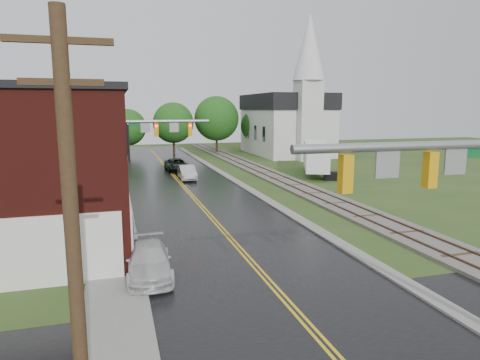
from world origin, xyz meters
name	(u,v)px	position (x,y,z in m)	size (l,w,h in m)	color
main_road	(185,189)	(0.00, 30.00, 0.00)	(10.00, 90.00, 0.02)	black
cross_road	(338,360)	(0.00, 2.00, 0.00)	(60.00, 9.00, 0.02)	black
curb_right	(229,178)	(5.40, 35.00, 0.00)	(0.80, 70.00, 0.12)	gray
sidewalk_left	(115,205)	(-6.20, 25.00, 0.00)	(2.40, 50.00, 0.12)	gray
yellow_house	(45,164)	(-11.00, 26.00, 3.20)	(8.00, 7.00, 6.40)	tan
darkred_building	(72,162)	(-10.00, 35.00, 2.20)	(7.00, 6.00, 4.40)	#3F0F0C
church	(289,117)	(20.00, 53.74, 5.83)	(10.40, 18.40, 20.00)	silver
railroad	(269,175)	(10.00, 35.00, 0.11)	(3.20, 80.00, 0.30)	#59544C
traffic_signal_near	(450,187)	(3.47, 2.00, 4.97)	(7.34, 0.30, 7.20)	gray
traffic_signal_far	(147,137)	(-3.47, 27.00, 4.97)	(7.34, 0.43, 7.20)	gray
utility_pole_a	(73,247)	(-6.80, 0.00, 4.72)	(1.80, 0.28, 9.00)	#382616
utility_pole_b	(102,146)	(-6.80, 22.00, 4.72)	(1.80, 0.28, 9.00)	#382616
utility_pole_c	(107,130)	(-6.80, 44.00, 4.72)	(1.80, 0.28, 9.00)	#382616
tree_left_c	(35,135)	(-13.85, 39.90, 4.51)	(6.00, 6.00, 7.65)	black
tree_left_e	(89,129)	(-8.85, 45.90, 4.81)	(6.40, 6.40, 8.16)	black
suv_dark	(177,165)	(0.80, 41.17, 0.72)	(2.37, 5.15, 1.43)	black
sedan_silver	(187,173)	(0.97, 34.85, 0.73)	(1.54, 4.42, 1.46)	#B2B2B7
pickup_white	(149,261)	(-4.80, 10.00, 0.68)	(1.89, 4.66, 1.35)	silver
semi_trailer	(316,155)	(15.24, 34.51, 2.11)	(6.42, 10.89, 3.51)	black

